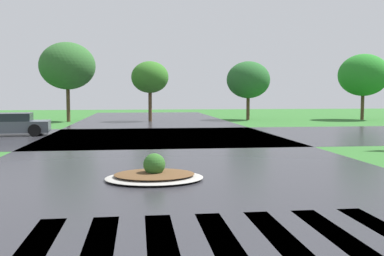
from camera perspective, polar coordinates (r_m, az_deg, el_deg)
The scene contains 6 objects.
asphalt_roadway at distance 12.47m, azimuth -1.34°, elevation -5.56°, with size 11.94×80.00×0.01m, color #2B2B30.
asphalt_cross_road at distance 22.55m, azimuth -3.94°, elevation -1.08°, with size 90.00×10.75×0.01m, color #2B2B30.
crosswalk_stripes at distance 6.75m, azimuth 3.88°, elevation -14.27°, with size 5.85×2.80×0.01m.
median_island at distance 11.12m, azimuth -4.95°, elevation -6.08°, with size 2.49×1.98×0.68m.
car_blue_compact at distance 24.93m, azimuth -22.80°, elevation 0.38°, with size 4.36×2.56×1.18m.
background_treeline at distance 36.07m, azimuth 6.36°, elevation 7.00°, with size 45.04×5.52×6.23m.
Camera 1 is at (-1.23, -2.22, 2.17)m, focal length 40.74 mm.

